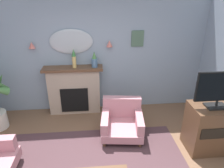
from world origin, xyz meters
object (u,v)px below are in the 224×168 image
mantel_vase_right (94,60)px  tv_cabinet (210,128)px  fireplace (75,91)px  mantel_vase_centre (74,58)px  wall_mirror (71,42)px  wall_sconce_left (32,45)px  framed_picture (138,39)px  armchair_in_corner (122,120)px  tv_flatscreen (220,89)px  wall_sconce_right (109,44)px

mantel_vase_right → tv_cabinet: mantel_vase_right is taller
tv_cabinet → fireplace: bearing=148.8°
mantel_vase_centre → wall_mirror: wall_mirror is taller
wall_sconce_left → framed_picture: framed_picture is taller
mantel_vase_right → wall_mirror: size_ratio=0.37×
framed_picture → mantel_vase_right: bearing=-169.8°
fireplace → tv_cabinet: fireplace is taller
wall_sconce_left → armchair_in_corner: bearing=-29.2°
framed_picture → armchair_in_corner: (-0.48, -1.10, -1.44)m
tv_cabinet → mantel_vase_right: bearing=143.6°
tv_cabinet → tv_flatscreen: (-0.00, -0.02, 0.80)m
wall_mirror → framed_picture: (1.50, 0.01, 0.04)m
framed_picture → wall_sconce_right: bearing=-174.7°
wall_sconce_right → mantel_vase_right: bearing=-161.1°
wall_sconce_left → armchair_in_corner: size_ratio=0.15×
framed_picture → tv_flatscreen: size_ratio=0.43×
fireplace → framed_picture: size_ratio=3.78×
wall_sconce_left → mantel_vase_centre: bearing=-7.6°
fireplace → tv_cabinet: bearing=-31.2°
wall_sconce_left → tv_cabinet: wall_sconce_left is taller
wall_sconce_left → tv_flatscreen: 3.82m
wall_mirror → framed_picture: bearing=0.4°
wall_sconce_right → framed_picture: 0.66m
mantel_vase_centre → framed_picture: size_ratio=1.18×
fireplace → wall_sconce_right: 1.38m
mantel_vase_centre → tv_cabinet: size_ratio=0.47×
fireplace → armchair_in_corner: 1.42m
fireplace → mantel_vase_right: (0.50, -0.03, 0.74)m
mantel_vase_centre → framed_picture: framed_picture is taller
wall_mirror → wall_sconce_left: wall_mirror is taller
mantel_vase_right → armchair_in_corner: (0.52, -0.92, -1.01)m
mantel_vase_centre → wall_sconce_right: wall_sconce_right is taller
mantel_vase_centre → mantel_vase_right: 0.46m
tv_flatscreen → wall_sconce_right: bearing=135.8°
framed_picture → armchair_in_corner: 1.88m
mantel_vase_centre → tv_flatscreen: 2.95m
tv_flatscreen → mantel_vase_centre: bearing=148.4°
framed_picture → armchair_in_corner: bearing=-113.5°
wall_sconce_left → wall_sconce_right: 1.70m
fireplace → mantel_vase_centre: size_ratio=3.20×
framed_picture → tv_cabinet: bearing=-58.1°
wall_mirror → wall_sconce_right: wall_mirror is taller
mantel_vase_right → wall_sconce_right: bearing=18.9°
mantel_vase_centre → wall_mirror: (-0.05, 0.17, 0.32)m
armchair_in_corner → tv_cabinet: bearing=-21.2°
fireplace → framed_picture: 1.91m
fireplace → wall_mirror: wall_mirror is taller
fireplace → mantel_vase_right: size_ratio=3.79×
fireplace → wall_mirror: 1.15m
wall_sconce_right → wall_mirror: bearing=176.6°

